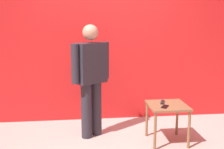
{
  "coord_description": "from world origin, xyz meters",
  "views": [
    {
      "loc": [
        -0.46,
        -3.32,
        1.67
      ],
      "look_at": [
        -0.01,
        0.55,
        0.91
      ],
      "focal_mm": 45.17,
      "sensor_mm": 36.0,
      "label": 1
    }
  ],
  "objects": [
    {
      "name": "back_wall_red",
      "position": [
        0.0,
        1.34,
        1.54
      ],
      "size": [
        5.54,
        0.12,
        3.08
      ],
      "primitive_type": "cube",
      "color": "red",
      "rests_on": "ground_plane"
    },
    {
      "name": "side_table",
      "position": [
        0.72,
        0.24,
        0.46
      ],
      "size": [
        0.51,
        0.51,
        0.54
      ],
      "color": "olive",
      "rests_on": "ground_plane"
    },
    {
      "name": "standing_person",
      "position": [
        -0.31,
        0.57,
        0.9
      ],
      "size": [
        0.58,
        0.45,
        1.61
      ],
      "color": "#2D2D38",
      "rests_on": "ground_plane"
    },
    {
      "name": "cell_phone",
      "position": [
        0.65,
        0.14,
        0.54
      ],
      "size": [
        0.14,
        0.16,
        0.01
      ],
      "primitive_type": "cube",
      "rotation": [
        0.0,
        0.0,
        -0.58
      ],
      "color": "black",
      "rests_on": "side_table"
    },
    {
      "name": "tv_remote",
      "position": [
        0.67,
        0.33,
        0.55
      ],
      "size": [
        0.1,
        0.17,
        0.02
      ],
      "primitive_type": "cube",
      "rotation": [
        0.0,
        0.0,
        -0.36
      ],
      "color": "black",
      "rests_on": "side_table"
    }
  ]
}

